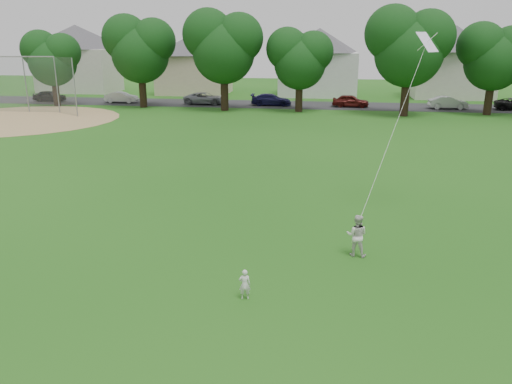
# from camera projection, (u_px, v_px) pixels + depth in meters

# --- Properties ---
(ground) EXTENTS (160.00, 160.00, 0.00)m
(ground) POSITION_uv_depth(u_px,v_px,m) (261.00, 290.00, 14.19)
(ground) COLOR #1C5413
(ground) RESTS_ON ground
(street) EXTENTS (90.00, 7.00, 0.01)m
(street) POSITION_uv_depth(u_px,v_px,m) (315.00, 105.00, 53.90)
(street) COLOR #2D2D30
(street) RESTS_ON ground
(dirt_infield) EXTENTS (18.00, 18.00, 0.02)m
(dirt_infield) POSITION_uv_depth(u_px,v_px,m) (15.00, 119.00, 44.34)
(dirt_infield) COLOR #9E7F51
(dirt_infield) RESTS_ON ground
(toddler) EXTENTS (0.35, 0.26, 0.88)m
(toddler) POSITION_uv_depth(u_px,v_px,m) (245.00, 284.00, 13.60)
(toddler) COLOR silver
(toddler) RESTS_ON ground
(older_boy) EXTENTS (0.76, 0.64, 1.42)m
(older_boy) POSITION_uv_depth(u_px,v_px,m) (357.00, 235.00, 16.27)
(older_boy) COLOR silver
(older_boy) RESTS_ON ground
(kite) EXTENTS (1.78, 3.00, 7.91)m
(kite) POSITION_uv_depth(u_px,v_px,m) (395.00, 127.00, 17.47)
(kite) COLOR white
(kite) RESTS_ON ground
(baseball_backstop) EXTENTS (12.03, 2.54, 5.26)m
(baseball_backstop) POSITION_uv_depth(u_px,v_px,m) (22.00, 85.00, 47.58)
(baseball_backstop) COLOR gray
(baseball_backstop) RESTS_ON ground
(tree_row) EXTENTS (80.94, 9.32, 11.54)m
(tree_row) POSITION_uv_depth(u_px,v_px,m) (368.00, 45.00, 46.00)
(tree_row) COLOR black
(tree_row) RESTS_ON ground
(parked_cars) EXTENTS (64.25, 2.43, 1.30)m
(parked_cars) POSITION_uv_depth(u_px,v_px,m) (332.00, 101.00, 52.52)
(parked_cars) COLOR black
(parked_cars) RESTS_ON ground
(house_row) EXTENTS (76.93, 13.95, 10.20)m
(house_row) POSITION_uv_depth(u_px,v_px,m) (309.00, 54.00, 62.05)
(house_row) COLOR beige
(house_row) RESTS_ON ground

